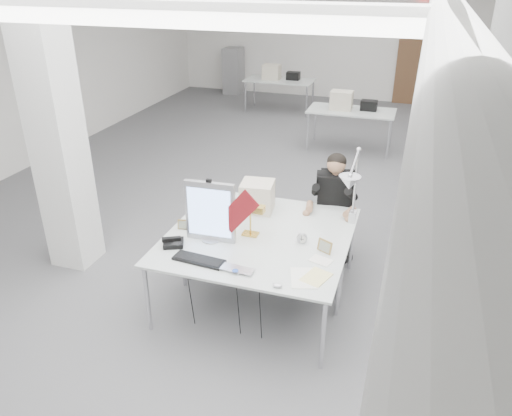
% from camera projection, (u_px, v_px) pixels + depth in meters
% --- Properties ---
extents(room_shell, '(10.04, 14.04, 3.24)m').
position_uv_depth(room_shell, '(313.00, 93.00, 6.46)').
color(room_shell, '#555457').
rests_on(room_shell, ground).
extents(desk_main, '(1.80, 0.90, 0.02)m').
position_uv_depth(desk_main, '(244.00, 258.00, 4.64)').
color(desk_main, silver).
rests_on(desk_main, room_shell).
extents(desk_second, '(1.80, 0.90, 0.02)m').
position_uv_depth(desk_second, '(272.00, 216.00, 5.41)').
color(desk_second, silver).
rests_on(desk_second, room_shell).
extents(bg_desk_a, '(1.60, 0.80, 0.02)m').
position_uv_depth(bg_desk_a, '(351.00, 111.00, 9.28)').
color(bg_desk_a, silver).
rests_on(bg_desk_a, room_shell).
extents(bg_desk_b, '(1.60, 0.80, 0.02)m').
position_uv_depth(bg_desk_b, '(280.00, 80.00, 11.72)').
color(bg_desk_b, silver).
rests_on(bg_desk_b, room_shell).
extents(filing_cabinet, '(0.45, 0.55, 1.20)m').
position_uv_depth(filing_cabinet, '(233.00, 71.00, 13.49)').
color(filing_cabinet, gray).
rests_on(filing_cabinet, room_shell).
extents(office_chair, '(0.55, 0.55, 0.97)m').
position_uv_depth(office_chair, '(333.00, 221.00, 5.86)').
color(office_chair, black).
rests_on(office_chair, room_shell).
extents(seated_person, '(0.54, 0.63, 0.85)m').
position_uv_depth(seated_person, '(334.00, 191.00, 5.63)').
color(seated_person, black).
rests_on(seated_person, office_chair).
extents(monitor, '(0.50, 0.07, 0.62)m').
position_uv_depth(monitor, '(210.00, 212.00, 4.79)').
color(monitor, '#A4A3A8').
rests_on(monitor, desk_main).
extents(pennant, '(0.45, 0.10, 0.49)m').
position_uv_depth(pennant, '(238.00, 212.00, 4.65)').
color(pennant, maroon).
rests_on(pennant, monitor).
extents(keyboard, '(0.50, 0.20, 0.02)m').
position_uv_depth(keyboard, '(199.00, 260.00, 4.57)').
color(keyboard, black).
rests_on(keyboard, desk_main).
extents(laptop, '(0.32, 0.21, 0.02)m').
position_uv_depth(laptop, '(235.00, 272.00, 4.38)').
color(laptop, silver).
rests_on(laptop, desk_main).
extents(mouse, '(0.09, 0.06, 0.03)m').
position_uv_depth(mouse, '(277.00, 285.00, 4.20)').
color(mouse, silver).
rests_on(mouse, desk_main).
extents(bankers_lamp, '(0.28, 0.12, 0.32)m').
position_uv_depth(bankers_lamp, '(250.00, 221.00, 4.95)').
color(bankers_lamp, gold).
rests_on(bankers_lamp, desk_main).
extents(desk_phone, '(0.24, 0.23, 0.05)m').
position_uv_depth(desk_phone, '(174.00, 243.00, 4.82)').
color(desk_phone, black).
rests_on(desk_phone, desk_main).
extents(picture_frame_left, '(0.13, 0.06, 0.10)m').
position_uv_depth(picture_frame_left, '(184.00, 224.00, 5.11)').
color(picture_frame_left, '#A07F45').
rests_on(picture_frame_left, desk_main).
extents(picture_frame_right, '(0.16, 0.11, 0.12)m').
position_uv_depth(picture_frame_right, '(325.00, 246.00, 4.69)').
color(picture_frame_right, '#A07F45').
rests_on(picture_frame_right, desk_main).
extents(desk_clock, '(0.11, 0.06, 0.10)m').
position_uv_depth(desk_clock, '(302.00, 238.00, 4.85)').
color(desk_clock, '#ADADB2').
rests_on(desk_clock, desk_main).
extents(paper_stack_a, '(0.31, 0.37, 0.01)m').
position_uv_depth(paper_stack_a, '(304.00, 278.00, 4.32)').
color(paper_stack_a, white).
rests_on(paper_stack_a, desk_main).
extents(paper_stack_b, '(0.27, 0.32, 0.01)m').
position_uv_depth(paper_stack_b, '(316.00, 277.00, 4.33)').
color(paper_stack_b, '#F9E994').
rests_on(paper_stack_b, desk_main).
extents(paper_stack_c, '(0.23, 0.19, 0.01)m').
position_uv_depth(paper_stack_c, '(321.00, 261.00, 4.58)').
color(paper_stack_c, white).
rests_on(paper_stack_c, desk_main).
extents(beige_monitor, '(0.38, 0.37, 0.33)m').
position_uv_depth(beige_monitor, '(257.00, 196.00, 5.45)').
color(beige_monitor, beige).
rests_on(beige_monitor, desk_second).
extents(architect_lamp, '(0.41, 0.70, 0.85)m').
position_uv_depth(architect_lamp, '(352.00, 194.00, 4.87)').
color(architect_lamp, silver).
rests_on(architect_lamp, desk_second).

